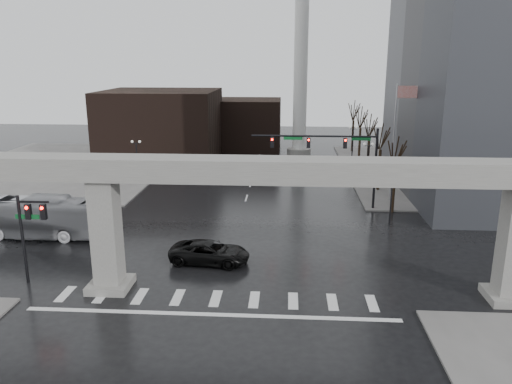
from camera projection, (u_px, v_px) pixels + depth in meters
ground at (218, 291)px, 31.92m from camera, size 160.00×160.00×0.00m
sidewalk_ne at (454, 172)px, 64.97m from camera, size 28.00×36.00×0.15m
sidewalk_nw at (66, 166)px, 68.21m from camera, size 28.00×36.00×0.15m
elevated_guideway at (236, 188)px, 30.05m from camera, size 48.00×2.60×8.70m
building_far_left at (161, 126)px, 71.96m from camera, size 16.00×14.00×10.00m
building_far_mid at (249, 124)px, 81.11m from camera, size 10.00×10.00×8.00m
smokestack at (301, 66)px, 72.40m from camera, size 3.60×3.60×30.00m
signal_mast_arm at (336, 151)px, 47.96m from camera, size 12.12×0.43×8.00m
signal_left_pole at (29, 225)px, 32.11m from camera, size 2.30×0.30×6.00m
flagpole_assembly at (397, 129)px, 50.21m from camera, size 2.06×0.12×12.00m
lamp_right_0 at (392, 187)px, 43.67m from camera, size 1.22×0.32×5.11m
lamp_right_1 at (368, 157)px, 57.16m from camera, size 1.22×0.32×5.11m
lamp_right_2 at (353, 138)px, 70.65m from camera, size 1.22×0.32×5.11m
lamp_left_0 at (91, 183)px, 45.35m from camera, size 1.22×0.32×5.11m
lamp_left_1 at (137, 154)px, 58.84m from camera, size 1.22×0.32×5.11m
lamp_left_2 at (165, 136)px, 72.33m from camera, size 1.22×0.32×5.11m
tree_right_0 at (394, 184)px, 47.65m from camera, size 1.09×1.58×7.50m
tree_right_1 at (380, 166)px, 55.35m from camera, size 1.09×1.61×7.67m
tree_right_2 at (369, 152)px, 63.04m from camera, size 1.10×1.63×7.85m
tree_right_3 at (360, 141)px, 70.73m from camera, size 1.11×1.66×8.02m
tree_right_4 at (353, 133)px, 78.42m from camera, size 1.12×1.69×8.19m
pickup_truck at (210, 252)px, 36.17m from camera, size 6.00×3.22×1.60m
city_bus at (33, 217)px, 41.29m from camera, size 12.43×3.31×3.44m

